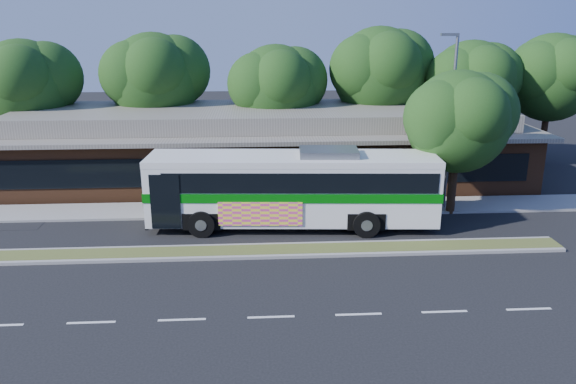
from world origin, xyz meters
name	(u,v)px	position (x,y,z in m)	size (l,w,h in m)	color
ground	(267,258)	(0.00, 0.00, 0.00)	(120.00, 120.00, 0.00)	black
median_strip	(267,251)	(0.00, 0.60, 0.07)	(26.00, 1.10, 0.15)	#434A1F
sidewalk	(264,208)	(0.00, 6.40, 0.06)	(44.00, 2.60, 0.12)	gray
plaza_building	(262,145)	(0.00, 12.99, 2.13)	(33.20, 11.20, 4.45)	brown
lamp_post	(450,118)	(9.56, 6.00, 4.90)	(0.93, 0.18, 9.07)	slate
tree_bg_a	(31,83)	(-14.58, 15.14, 5.87)	(6.47, 5.80, 8.63)	black
tree_bg_b	(161,76)	(-6.57, 16.14, 6.14)	(6.69, 6.00, 9.00)	black
tree_bg_c	(282,86)	(1.40, 15.13, 5.59)	(6.24, 5.60, 8.26)	black
tree_bg_d	(385,71)	(8.45, 16.15, 6.42)	(6.91, 6.20, 9.37)	black
tree_bg_e	(476,82)	(14.42, 15.14, 5.74)	(6.47, 5.80, 8.50)	black
tree_bg_f	(557,75)	(20.43, 16.14, 6.06)	(6.69, 6.00, 8.92)	black
transit_bus	(294,184)	(1.39, 3.79, 2.15)	(13.93, 3.87, 3.87)	silver
sedan	(43,187)	(-12.50, 9.43, 0.61)	(1.71, 4.20, 1.22)	#AEB1B5
sidewalk_tree	(464,119)	(10.09, 5.42, 4.93)	(5.73, 5.14, 7.38)	black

